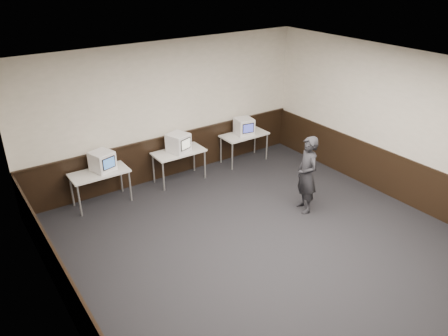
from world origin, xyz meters
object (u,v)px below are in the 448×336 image
at_px(emac_right, 244,126).
at_px(desk_right, 244,137).
at_px(emac_left, 102,161).
at_px(person, 307,175).
at_px(desk_center, 179,154).
at_px(emac_center, 178,143).
at_px(desk_left, 99,175).

bearing_deg(emac_right, desk_right, -41.28).
height_order(emac_left, person, person).
xyz_separation_m(desk_right, emac_right, (-0.01, 0.01, 0.28)).
bearing_deg(person, emac_right, -171.05).
bearing_deg(desk_right, desk_center, 180.00).
bearing_deg(emac_center, person, -78.93).
xyz_separation_m(desk_left, emac_center, (1.90, -0.00, 0.29)).
distance_m(desk_center, person, 3.04).
relative_size(desk_center, emac_center, 2.13).
relative_size(emac_left, emac_right, 1.09).
relative_size(desk_center, desk_right, 1.00).
distance_m(desk_right, emac_center, 1.92).
distance_m(emac_center, person, 3.04).
relative_size(desk_right, person, 0.73).
relative_size(desk_center, person, 0.73).
bearing_deg(desk_center, emac_right, 0.25).
xyz_separation_m(desk_center, desk_right, (1.90, 0.00, 0.00)).
bearing_deg(desk_left, emac_center, -0.11).
xyz_separation_m(desk_left, person, (3.39, -2.65, 0.14)).
distance_m(desk_center, desk_right, 1.90).
relative_size(desk_left, emac_center, 2.13).
relative_size(desk_right, emac_left, 2.20).
bearing_deg(person, desk_center, -133.11).
bearing_deg(desk_left, desk_right, 0.00).
height_order(emac_center, emac_right, emac_center).
height_order(desk_center, emac_left, emac_left).
bearing_deg(emac_left, person, -56.13).
height_order(emac_center, person, person).
xyz_separation_m(emac_left, emac_right, (3.68, -0.02, -0.00)).
bearing_deg(desk_left, person, -38.06).
distance_m(desk_left, emac_left, 0.30).
bearing_deg(emac_right, desk_left, -170.69).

